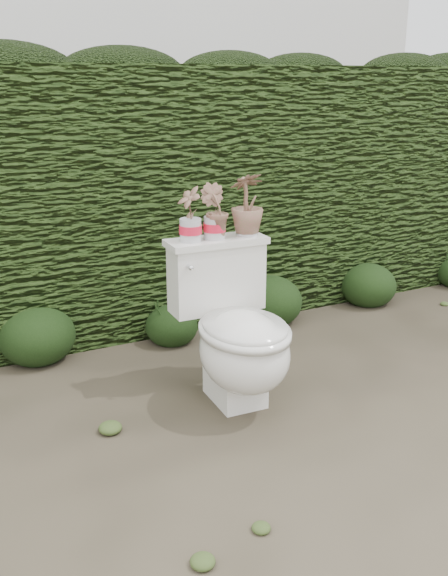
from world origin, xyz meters
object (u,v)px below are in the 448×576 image
potted_plant_left (190,216)px  potted_plant_center (214,213)px  toilet (237,335)px  potted_plant_right (247,206)px

potted_plant_left → potted_plant_center: 0.13m
toilet → potted_plant_center: (0.00, 0.24, 0.55)m
potted_plant_center → potted_plant_right: size_ratio=0.86×
potted_plant_center → toilet: bearing=140.7°
potted_plant_center → potted_plant_right: bearing=-131.8°
toilet → potted_plant_center: bearing=92.4°
potted_plant_center → potted_plant_right: 0.18m
potted_plant_right → potted_plant_left: bearing=-8.8°
potted_plant_center → potted_plant_left: bearing=48.2°
potted_plant_left → potted_plant_center: (0.13, -0.01, 0.00)m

